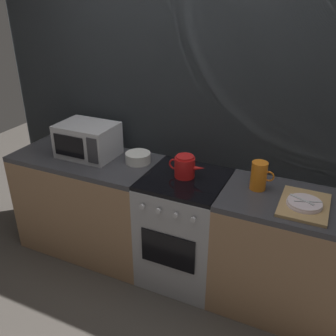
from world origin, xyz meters
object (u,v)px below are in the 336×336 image
(microwave, at_px, (88,140))
(dish_pile, at_px, (304,204))
(stove_unit, at_px, (184,229))
(kettle, at_px, (185,166))
(pitcher, at_px, (259,176))
(mixing_bowl, at_px, (138,158))

(microwave, xyz_separation_m, dish_pile, (1.72, -0.09, -0.12))
(stove_unit, bearing_deg, microwave, 177.45)
(kettle, bearing_deg, dish_pile, -4.68)
(kettle, height_order, pitcher, pitcher)
(kettle, bearing_deg, stove_unit, -57.11)
(kettle, distance_m, dish_pile, 0.85)
(microwave, height_order, dish_pile, microwave)
(mixing_bowl, distance_m, dish_pile, 1.29)
(mixing_bowl, bearing_deg, dish_pile, -6.29)
(mixing_bowl, relative_size, pitcher, 1.00)
(mixing_bowl, height_order, pitcher, pitcher)
(microwave, xyz_separation_m, kettle, (0.87, -0.02, -0.05))
(kettle, xyz_separation_m, pitcher, (0.53, 0.04, 0.02))
(stove_unit, relative_size, kettle, 3.16)
(microwave, bearing_deg, dish_pile, -3.03)
(kettle, distance_m, mixing_bowl, 0.44)
(kettle, relative_size, mixing_bowl, 1.42)
(mixing_bowl, height_order, dish_pile, mixing_bowl)
(microwave, bearing_deg, pitcher, 0.90)
(stove_unit, bearing_deg, kettle, 122.89)
(stove_unit, distance_m, kettle, 0.53)
(stove_unit, bearing_deg, mixing_bowl, 168.58)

